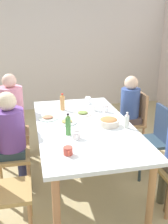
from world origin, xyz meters
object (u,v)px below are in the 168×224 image
object	(u,v)px
cup_2	(95,108)
bottle_2	(68,125)
person_3	(13,111)
chair_3	(8,128)
cup_4	(68,151)
plate_0	(67,122)
cup_1	(76,135)
chair_5	(155,137)
chair_0	(4,151)
cup_3	(105,108)
plate_1	(83,113)
cup_0	(88,100)
person_0	(11,133)
person_1	(129,107)
bottle_1	(127,121)
bottle_0	(62,102)
plate_2	(48,118)
dining_table	(84,130)
chair_1	(134,118)
bowl_0	(109,122)

from	to	relation	value
cup_2	bottle_2	bearing A→B (deg)	-34.91
person_3	chair_3	bearing A→B (deg)	-90.00
chair_3	cup_4	bearing A→B (deg)	24.84
plate_0	cup_1	distance (m)	0.45
chair_5	bottle_2	bearing A→B (deg)	-77.52
chair_0	cup_3	distance (m)	1.37
plate_1	cup_0	size ratio (longest dim) A/B	1.94
person_0	plate_1	world-z (taller)	person_0
chair_3	cup_2	size ratio (longest dim) A/B	8.37
person_1	cup_0	xyz separation A→B (m)	(-0.09, -0.60, 0.12)
plate_1	cup_4	world-z (taller)	cup_4
cup_1	bottle_1	distance (m)	0.63
cup_2	bottle_2	distance (m)	0.83
person_1	bottle_0	xyz separation A→B (m)	(0.11, -1.00, 0.18)
cup_2	person_0	bearing A→B (deg)	-68.48
person_0	cup_0	size ratio (longest dim) A/B	9.94
plate_2	bottle_1	distance (m)	0.97
person_3	cup_4	size ratio (longest dim) A/B	10.42
person_0	plate_1	distance (m)	0.95
dining_table	chair_0	distance (m)	0.94
bottle_0	cup_1	bearing A→B (deg)	0.63
person_3	plate_1	distance (m)	0.95
person_0	plate_2	distance (m)	0.51
chair_1	bottle_2	world-z (taller)	bottle_2
dining_table	cup_4	size ratio (longest dim) A/B	16.60
plate_0	cup_0	distance (m)	0.80
cup_4	chair_5	bearing A→B (deg)	119.17
person_3	cup_3	size ratio (longest dim) A/B	10.14
person_1	bottle_1	bearing A→B (deg)	-23.57
person_3	cup_1	world-z (taller)	person_3
plate_2	cup_0	bearing A→B (deg)	128.85
cup_1	bottle_0	size ratio (longest dim) A/B	0.54
cup_1	bottle_1	size ratio (longest dim) A/B	0.65
chair_1	plate_0	bearing A→B (deg)	-61.83
plate_0	person_3	bearing A→B (deg)	-132.95
chair_5	bottle_0	bearing A→B (deg)	-116.97
bowl_0	person_1	bearing A→B (deg)	143.97
person_0	bowl_0	world-z (taller)	person_0
chair_1	cup_2	xyz separation A→B (m)	(0.25, -0.67, 0.30)
chair_1	cup_2	distance (m)	0.78
chair_3	cup_0	size ratio (longest dim) A/B	7.46
dining_table	cup_1	xyz separation A→B (m)	(0.37, -0.16, 0.11)
cup_1	cup_2	size ratio (longest dim) A/B	1.14
bottle_1	bottle_2	world-z (taller)	bottle_2
chair_1	chair_3	size ratio (longest dim) A/B	1.00
plate_0	bowl_0	distance (m)	0.49
bottle_2	bottle_1	bearing A→B (deg)	93.30
dining_table	bottle_0	bearing A→B (deg)	-162.60
chair_3	plate_2	size ratio (longest dim) A/B	3.85
chair_5	bottle_1	distance (m)	0.63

